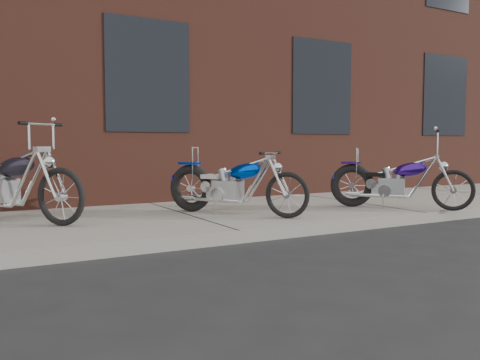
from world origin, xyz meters
TOP-DOWN VIEW (x-y plane):
  - ground at (0.00, 0.00)m, footprint 120.00×120.00m
  - sidewalk at (0.00, 1.50)m, footprint 22.00×3.00m
  - building_brick at (0.00, 8.00)m, footprint 22.00×10.00m
  - chopper_purple at (2.97, 0.53)m, footprint 1.41×1.62m
  - chopper_blue at (0.55, 1.16)m, footprint 1.26×1.78m
  - chopper_third at (-2.22, 1.99)m, footprint 1.57×1.95m

SIDE VIEW (x-z plane):
  - ground at x=0.00m, z-range 0.00..0.00m
  - sidewalk at x=0.00m, z-range 0.00..0.15m
  - chopper_purple at x=2.97m, z-range -0.06..1.10m
  - chopper_blue at x=0.55m, z-range 0.07..0.98m
  - chopper_third at x=-2.22m, z-range -0.03..1.19m
  - building_brick at x=0.00m, z-range 0.00..8.00m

